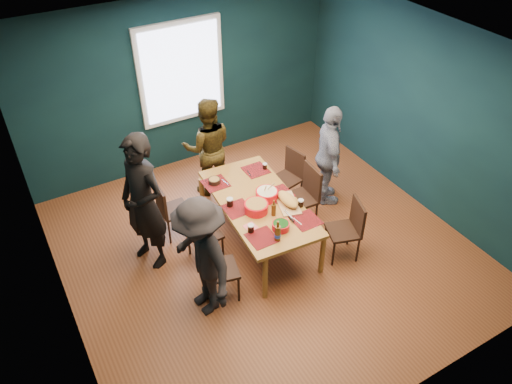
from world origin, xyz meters
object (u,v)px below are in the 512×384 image
(chair_right_mid, at_px, (305,192))
(chair_right_near, at_px, (350,225))
(cutting_board, at_px, (288,200))
(dining_table, at_px, (259,205))
(chair_left_far, at_px, (168,207))
(person_back, at_px, (208,147))
(bowl_salad, at_px, (256,207))
(person_near_left, at_px, (201,258))
(bowl_herbs, at_px, (281,226))
(chair_left_near, at_px, (214,266))
(chair_right_far, at_px, (290,173))
(person_right, at_px, (329,156))
(chair_left_mid, at_px, (199,231))
(bowl_dumpling, at_px, (267,194))
(person_far_left, at_px, (143,203))

(chair_right_mid, bearing_deg, chair_right_near, -78.58)
(chair_right_near, bearing_deg, cutting_board, 156.38)
(dining_table, relative_size, chair_right_near, 2.29)
(chair_left_far, height_order, person_back, person_back)
(bowl_salad, bearing_deg, person_back, 87.10)
(dining_table, bearing_deg, person_back, 96.23)
(person_near_left, bearing_deg, bowl_herbs, 87.02)
(bowl_herbs, bearing_deg, chair_left_near, 177.40)
(chair_right_near, bearing_deg, chair_right_mid, 116.13)
(chair_right_mid, bearing_deg, chair_right_far, 81.45)
(dining_table, relative_size, bowl_salad, 6.48)
(chair_right_mid, height_order, cutting_board, chair_right_mid)
(chair_right_far, distance_m, person_right, 0.61)
(person_near_left, distance_m, bowl_herbs, 1.06)
(chair_right_far, height_order, person_back, person_back)
(person_back, xyz_separation_m, person_near_left, (-1.05, -2.01, 0.02))
(chair_left_far, height_order, chair_left_near, chair_left_near)
(chair_left_far, relative_size, bowl_salad, 2.76)
(person_near_left, height_order, bowl_salad, person_near_left)
(chair_left_far, relative_size, chair_left_near, 0.97)
(dining_table, xyz_separation_m, person_near_left, (-1.09, -0.63, 0.14))
(cutting_board, bearing_deg, chair_left_far, 158.55)
(chair_left_near, distance_m, chair_right_mid, 1.78)
(chair_right_mid, bearing_deg, chair_left_far, 161.07)
(person_back, relative_size, person_right, 0.99)
(person_near_left, height_order, bowl_herbs, person_near_left)
(chair_right_far, relative_size, person_near_left, 0.52)
(chair_left_near, height_order, person_near_left, person_near_left)
(chair_left_far, bearing_deg, person_back, 36.14)
(chair_left_mid, bearing_deg, chair_left_far, 101.37)
(dining_table, relative_size, chair_left_near, 2.27)
(chair_right_mid, xyz_separation_m, bowl_dumpling, (-0.65, -0.05, 0.25))
(person_far_left, height_order, cutting_board, person_far_left)
(chair_left_far, distance_m, person_right, 2.35)
(person_right, distance_m, bowl_salad, 1.53)
(person_far_left, xyz_separation_m, person_back, (1.30, 0.96, -0.15))
(chair_left_near, xyz_separation_m, person_back, (0.87, 1.93, 0.27))
(dining_table, relative_size, person_far_left, 1.05)
(chair_right_far, relative_size, person_far_left, 0.45)
(chair_right_mid, bearing_deg, cutting_board, -146.53)
(chair_right_far, bearing_deg, dining_table, -158.22)
(cutting_board, bearing_deg, person_right, 44.21)
(person_back, height_order, bowl_herbs, person_back)
(person_far_left, height_order, person_back, person_far_left)
(person_far_left, bearing_deg, bowl_salad, 41.68)
(person_right, bearing_deg, bowl_dumpling, 127.49)
(chair_right_mid, relative_size, person_back, 0.59)
(bowl_herbs, bearing_deg, person_near_left, -177.69)
(chair_right_far, bearing_deg, chair_left_mid, -175.83)
(chair_left_far, height_order, chair_right_far, chair_left_far)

